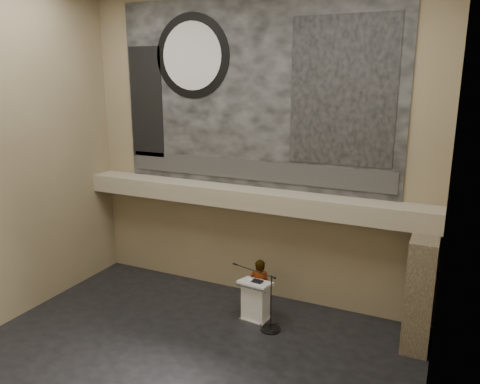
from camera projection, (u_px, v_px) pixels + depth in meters
The scene contains 18 objects.
floor at pixel (179, 365), 10.31m from camera, with size 10.00×10.00×0.00m, color black.
wall_back at pixel (252, 148), 12.78m from camera, with size 10.00×0.02×8.50m, color #7C6C4F.
wall_right at pixel (446, 206), 7.21m from camera, with size 0.02×8.00×8.50m, color #7C6C4F.
soffit at pixel (246, 198), 12.74m from camera, with size 10.00×0.80×0.50m, color gray.
sprinkler_left at pixel (195, 201), 13.43m from camera, with size 0.04×0.04×0.06m, color #B2893D.
sprinkler_right at pixel (313, 217), 11.99m from camera, with size 0.04×0.04×0.06m, color #B2893D.
banner at pixel (252, 94), 12.39m from camera, with size 8.00×0.05×5.00m, color black.
banner_text_strip at pixel (251, 170), 12.86m from camera, with size 7.76×0.02×0.55m, color #2A2A2A.
banner_clock_rim at pixel (192, 56), 12.85m from camera, with size 2.30×2.30×0.02m, color black.
banner_clock_face at pixel (192, 56), 12.83m from camera, with size 1.84×1.84×0.02m, color silver.
banner_building_print at pixel (342, 92), 11.35m from camera, with size 2.60×0.02×3.60m, color black.
banner_brick_print at pixel (146, 103), 13.83m from camera, with size 1.10×0.02×3.20m, color black.
stone_pier at pixel (421, 291), 10.84m from camera, with size 0.60×1.40×2.70m, color #463A2B.
lectern at pixel (255, 301), 12.03m from camera, with size 0.86×0.65×1.14m.
binder at pixel (257, 281), 11.85m from camera, with size 0.27×0.21×0.04m, color black.
papers at pixel (249, 281), 11.93m from camera, with size 0.19×0.26×0.01m, color white.
speaker_person at pixel (260, 287), 12.28m from camera, with size 0.57×0.37×1.56m, color white.
mic_stand at pixel (269, 321), 11.69m from camera, with size 1.46×0.61×1.48m.
Camera 1 is at (5.06, -7.63, 6.23)m, focal length 35.00 mm.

